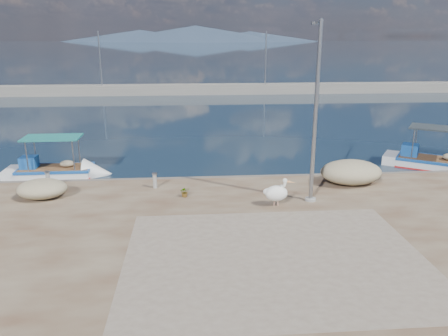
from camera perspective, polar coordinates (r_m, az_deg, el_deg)
The scene contains 14 objects.
ground at distance 16.21m, azimuth 1.07°, elevation -8.30°, with size 1400.00×1400.00×0.00m, color #162635.
quay at distance 10.96m, azimuth 4.31°, elevation -20.47°, with size 44.00×22.00×0.50m, color #513423.
quay_patch at distance 13.46m, azimuth 6.67°, elevation -11.57°, with size 9.00×7.00×0.01m, color gray.
breakwater at distance 54.98m, azimuth -3.02°, elevation 10.24°, with size 120.00×2.20×7.50m.
mountains at distance 664.63m, azimuth -4.20°, elevation 17.00°, with size 370.00×280.00×22.00m.
boat_left at distance 23.91m, azimuth -21.21°, elevation -0.61°, with size 5.06×1.75×2.43m.
boat_right at distance 26.38m, azimuth 25.76°, elevation 0.45°, with size 5.51×4.48×2.61m.
pelican at distance 17.12m, azimuth 6.92°, elevation -3.23°, with size 1.22×0.78×1.16m.
lamp_post at distance 17.23m, azimuth 11.80°, elevation 6.17°, with size 0.44×0.96×7.00m.
bollard_near at distance 19.30m, azimuth -9.03°, elevation -1.53°, with size 0.23×0.23×0.69m.
bollard_far at distance 20.58m, azimuth -22.01°, elevation -1.32°, with size 0.25×0.25×0.75m.
potted_plant at distance 18.13m, azimuth -5.14°, elevation -3.11°, with size 0.40×0.34×0.44m, color #33722D.
net_pile_b at distance 19.40m, azimuth -22.69°, elevation -2.52°, with size 2.00×1.56×0.78m, color #C6BC93.
net_pile_c at distance 20.39m, azimuth 16.25°, elevation -0.52°, with size 2.75×1.96×1.08m, color #C6BC93.
Camera 1 is at (-1.45, -14.60, 6.88)m, focal length 35.00 mm.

